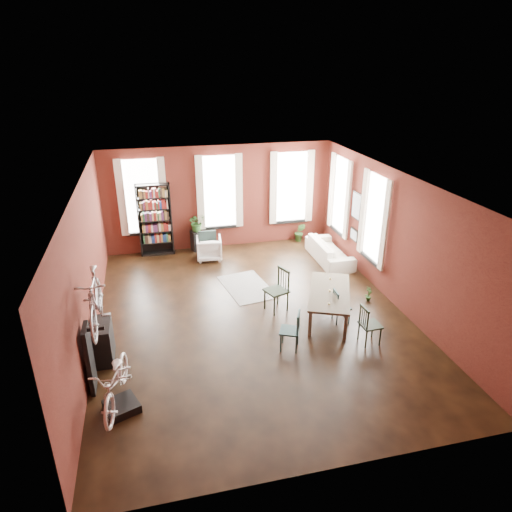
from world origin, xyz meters
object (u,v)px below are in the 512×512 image
object	(u,v)px
bookshelf	(155,220)
white_armchair	(209,247)
dining_chair_d	(341,306)
dining_chair_b	(276,291)
console_table	(102,341)
cream_sofa	(330,248)
dining_table	(329,304)
plant_stand	(197,241)
dining_chair_a	(290,330)
bicycle_floor	(113,362)
dining_chair_c	(370,325)
bike_trainer	(122,406)

from	to	relation	value
bookshelf	white_armchair	size ratio (longest dim) A/B	2.95
dining_chair_d	bookshelf	distance (m)	6.38
dining_chair_b	console_table	bearing A→B (deg)	-95.40
white_armchair	cream_sofa	bearing A→B (deg)	170.46
dining_table	console_table	bearing A→B (deg)	-151.44
bookshelf	plant_stand	distance (m)	1.44
bookshelf	dining_chair_a	bearing A→B (deg)	-66.86
cream_sofa	dining_chair_b	bearing A→B (deg)	136.31
cream_sofa	bicycle_floor	size ratio (longest dim) A/B	1.24
bookshelf	dining_chair_d	bearing A→B (deg)	-51.93
dining_chair_b	plant_stand	bearing A→B (deg)	178.10
dining_chair_a	bicycle_floor	bearing A→B (deg)	-48.27
dining_chair_b	plant_stand	size ratio (longest dim) A/B	1.64
console_table	dining_chair_c	bearing A→B (deg)	-7.64
dining_chair_c	dining_chair_b	bearing A→B (deg)	38.57
dining_table	bike_trainer	xyz separation A→B (m)	(-4.60, -2.07, -0.26)
plant_stand	dining_chair_a	bearing A→B (deg)	-77.82
bike_trainer	white_armchair	bearing A→B (deg)	68.52
white_armchair	plant_stand	bearing A→B (deg)	-64.43
dining_chair_a	console_table	size ratio (longest dim) A/B	1.07
dining_table	cream_sofa	size ratio (longest dim) A/B	0.94
bicycle_floor	plant_stand	bearing A→B (deg)	81.63
dining_chair_c	bicycle_floor	size ratio (longest dim) A/B	0.52
dining_table	dining_chair_c	size ratio (longest dim) A/B	2.24
white_armchair	cream_sofa	size ratio (longest dim) A/B	0.36
bookshelf	bicycle_floor	size ratio (longest dim) A/B	1.31
bicycle_floor	white_armchair	bearing A→B (deg)	77.28
dining_chair_a	dining_chair_c	size ratio (longest dim) A/B	0.98
dining_chair_c	dining_chair_d	xyz separation A→B (m)	(-0.24, 0.94, -0.05)
dining_chair_c	bicycle_floor	bearing A→B (deg)	97.14
cream_sofa	dining_chair_a	bearing A→B (deg)	148.16
dining_chair_b	dining_chair_d	size ratio (longest dim) A/B	1.33
dining_chair_a	dining_chair_c	bearing A→B (deg)	107.70
dining_chair_d	bookshelf	size ratio (longest dim) A/B	0.36
bookshelf	white_armchair	world-z (taller)	bookshelf
white_armchair	console_table	size ratio (longest dim) A/B	0.93
dining_chair_c	cream_sofa	distance (m)	4.30
bicycle_floor	dining_table	bearing A→B (deg)	32.91
dining_chair_c	console_table	distance (m)	5.48
dining_chair_b	white_armchair	world-z (taller)	dining_chair_b
dining_chair_b	dining_chair_d	bearing A→B (deg)	36.61
dining_chair_d	bicycle_floor	distance (m)	5.19
dining_chair_c	dining_chair_d	size ratio (longest dim) A/B	1.12
dining_chair_a	white_armchair	xyz separation A→B (m)	(-0.96, 4.97, -0.05)
dining_chair_c	plant_stand	world-z (taller)	dining_chair_c
dining_chair_b	bookshelf	distance (m)	4.94
dining_chair_b	bookshelf	xyz separation A→B (m)	(-2.61, 4.15, 0.58)
cream_sofa	plant_stand	world-z (taller)	cream_sofa
dining_chair_c	plant_stand	distance (m)	6.62
dining_chair_a	plant_stand	xyz separation A→B (m)	(-1.24, 5.73, -0.11)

